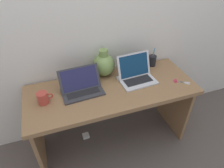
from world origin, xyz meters
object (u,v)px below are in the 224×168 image
(laptop_left, at_px, (81,86))
(scissors, at_px, (179,81))
(power_brick, at_px, (86,136))
(laptop_right, at_px, (136,73))
(green_vase, at_px, (104,64))
(pen_cup, at_px, (152,61))
(coffee_mug, at_px, (43,98))

(laptop_left, xyz_separation_m, scissors, (0.87, -0.16, -0.05))
(laptop_left, relative_size, power_brick, 5.12)
(laptop_right, height_order, scissors, laptop_right)
(power_brick, bearing_deg, laptop_left, -87.38)
(laptop_left, relative_size, green_vase, 1.37)
(laptop_right, relative_size, scissors, 2.42)
(laptop_right, distance_m, pen_cup, 0.30)
(laptop_left, bearing_deg, green_vase, 34.30)
(laptop_left, height_order, laptop_right, laptop_right)
(green_vase, bearing_deg, pen_cup, -0.70)
(laptop_left, height_order, coffee_mug, laptop_left)
(scissors, bearing_deg, green_vase, 150.83)
(laptop_left, relative_size, coffee_mug, 2.84)
(green_vase, relative_size, pen_cup, 1.39)
(coffee_mug, bearing_deg, laptop_left, 8.96)
(laptop_right, height_order, pen_cup, laptop_right)
(laptop_left, distance_m, laptop_right, 0.51)
(laptop_right, height_order, coffee_mug, laptop_right)
(laptop_right, xyz_separation_m, power_brick, (-0.51, 0.06, -0.76))
(coffee_mug, bearing_deg, pen_cup, 11.43)
(laptop_right, relative_size, pen_cup, 1.78)
(laptop_left, bearing_deg, pen_cup, 12.45)
(coffee_mug, relative_size, scissors, 0.92)
(green_vase, distance_m, power_brick, 0.86)
(green_vase, bearing_deg, laptop_right, -33.28)
(laptop_left, xyz_separation_m, power_brick, (-0.00, 0.07, -0.75))
(laptop_right, distance_m, power_brick, 0.92)
(scissors, bearing_deg, power_brick, 164.83)
(coffee_mug, distance_m, pen_cup, 1.11)
(scissors, bearing_deg, laptop_right, 153.96)
(laptop_left, distance_m, pen_cup, 0.79)
(laptop_right, distance_m, coffee_mug, 0.83)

